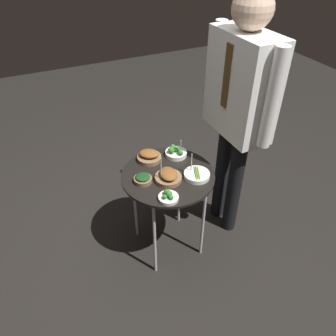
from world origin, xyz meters
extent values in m
plane|color=black|center=(0.00, 0.00, 0.00)|extent=(8.00, 8.00, 0.00)
cylinder|color=black|center=(0.00, 0.00, 0.67)|extent=(0.60, 0.60, 0.02)
cylinder|color=#B7B7BC|center=(0.18, -0.18, 0.33)|extent=(0.02, 0.02, 0.66)
cylinder|color=#B7B7BC|center=(-0.18, -0.18, 0.33)|extent=(0.02, 0.02, 0.66)
cylinder|color=#B7B7BC|center=(0.18, 0.18, 0.33)|extent=(0.02, 0.02, 0.66)
cylinder|color=#B7B7BC|center=(-0.18, 0.18, 0.33)|extent=(0.02, 0.02, 0.66)
cylinder|color=brown|center=(-0.19, -0.05, 0.69)|extent=(0.16, 0.16, 0.03)
ellipsoid|color=brown|center=(-0.19, -0.05, 0.73)|extent=(0.16, 0.17, 0.04)
cylinder|color=brown|center=(0.05, -0.02, 0.69)|extent=(0.17, 0.17, 0.03)
ellipsoid|color=brown|center=(0.05, -0.02, 0.73)|extent=(0.15, 0.12, 0.04)
cylinder|color=#ADADB2|center=(0.05, -0.07, 0.77)|extent=(0.01, 0.01, 0.18)
cylinder|color=white|center=(-0.16, 0.14, 0.69)|extent=(0.15, 0.15, 0.03)
sphere|color=#2D7028|center=(-0.12, 0.15, 0.73)|extent=(0.04, 0.04, 0.04)
sphere|color=#2D7028|center=(-0.16, 0.14, 0.73)|extent=(0.04, 0.04, 0.04)
sphere|color=#2D7028|center=(-0.20, 0.13, 0.73)|extent=(0.04, 0.04, 0.04)
sphere|color=#2D7028|center=(-0.16, 0.10, 0.73)|extent=(0.05, 0.05, 0.05)
cylinder|color=#ADADB2|center=(-0.13, 0.15, 0.75)|extent=(0.01, 0.01, 0.14)
cylinder|color=white|center=(0.10, 0.15, 0.69)|extent=(0.16, 0.16, 0.03)
ellipsoid|color=olive|center=(0.11, 0.16, 0.71)|extent=(0.13, 0.06, 0.01)
ellipsoid|color=olive|center=(0.10, 0.15, 0.71)|extent=(0.13, 0.06, 0.01)
ellipsoid|color=olive|center=(0.10, 0.14, 0.71)|extent=(0.13, 0.06, 0.01)
cylinder|color=#ADADB2|center=(0.06, 0.13, 0.76)|extent=(0.01, 0.01, 0.15)
cylinder|color=silver|center=(0.21, -0.10, 0.69)|extent=(0.12, 0.12, 0.02)
sphere|color=#2D7028|center=(0.24, -0.09, 0.71)|extent=(0.03, 0.03, 0.03)
sphere|color=#2D7028|center=(0.21, -0.09, 0.72)|extent=(0.04, 0.04, 0.04)
sphere|color=#2D7028|center=(0.19, -0.10, 0.72)|extent=(0.04, 0.04, 0.04)
sphere|color=#2D7028|center=(0.22, -0.12, 0.71)|extent=(0.03, 0.03, 0.03)
cylinder|color=brown|center=(0.00, -0.17, 0.69)|extent=(0.11, 0.11, 0.03)
ellipsoid|color=#143816|center=(0.00, -0.17, 0.72)|extent=(0.09, 0.09, 0.02)
cylinder|color=black|center=(-0.12, 0.52, 0.42)|extent=(0.11, 0.11, 0.85)
cylinder|color=black|center=(0.04, 0.52, 0.42)|extent=(0.11, 0.11, 0.85)
cube|color=white|center=(-0.04, 0.52, 1.17)|extent=(0.48, 0.23, 0.64)
cube|color=#4C3819|center=(-0.04, 0.40, 1.24)|extent=(0.06, 0.01, 0.38)
cylinder|color=white|center=(-0.32, 0.52, 1.19)|extent=(0.08, 0.08, 0.59)
cylinder|color=white|center=(0.24, 0.52, 1.19)|extent=(0.08, 0.08, 0.59)
sphere|color=#D1AD8E|center=(-0.04, 0.52, 1.60)|extent=(0.23, 0.23, 0.23)
camera|label=1|loc=(1.48, -0.70, 1.99)|focal=35.00mm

